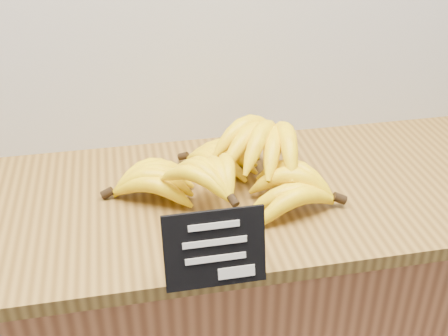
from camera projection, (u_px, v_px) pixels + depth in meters
counter_top at (220, 198)px, 1.21m from camera, size 1.48×0.54×0.03m
chalkboard_sign at (215, 249)px, 0.94m from camera, size 0.17×0.04×0.14m
banana_pile at (235, 169)px, 1.18m from camera, size 0.49×0.43×0.13m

